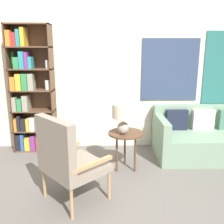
# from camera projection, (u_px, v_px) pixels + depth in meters

# --- Properties ---
(ground_plane) EXTENTS (14.00, 14.00, 0.00)m
(ground_plane) POSITION_uv_depth(u_px,v_px,m) (115.00, 214.00, 2.69)
(ground_plane) COLOR #66605B
(wall_back) EXTENTS (6.40, 0.08, 2.70)m
(wall_back) POSITION_uv_depth(u_px,v_px,m) (115.00, 72.00, 4.33)
(wall_back) COLOR silver
(wall_back) RESTS_ON ground_plane
(bookshelf) EXTENTS (0.71, 0.30, 2.13)m
(bookshelf) POSITION_uv_depth(u_px,v_px,m) (28.00, 94.00, 4.21)
(bookshelf) COLOR brown
(bookshelf) RESTS_ON ground_plane
(armchair) EXTENTS (0.89, 0.89, 1.03)m
(armchair) POSITION_uv_depth(u_px,v_px,m) (66.00, 157.00, 2.77)
(armchair) COLOR tan
(armchair) RESTS_ON ground_plane
(couch) EXTENTS (1.63, 0.91, 0.79)m
(couch) POSITION_uv_depth(u_px,v_px,m) (205.00, 137.00, 4.15)
(couch) COLOR gray
(couch) RESTS_ON ground_plane
(side_table) EXTENTS (0.51, 0.51, 0.57)m
(side_table) POSITION_uv_depth(u_px,v_px,m) (126.00, 137.00, 3.59)
(side_table) COLOR brown
(side_table) RESTS_ON ground_plane
(table_lamp) EXTENTS (0.31, 0.31, 0.43)m
(table_lamp) POSITION_uv_depth(u_px,v_px,m) (123.00, 115.00, 3.45)
(table_lamp) COLOR #A59E93
(table_lamp) RESTS_ON side_table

